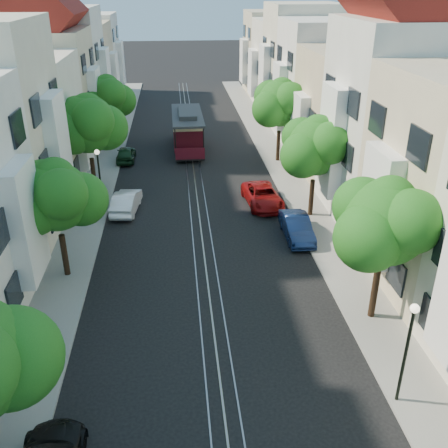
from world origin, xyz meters
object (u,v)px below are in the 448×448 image
object	(u,v)px
lamp_east	(408,339)
lamp_west	(99,171)
cable_car	(188,128)
parked_car_w_far	(126,154)
tree_e_b	(387,224)
tree_e_c	(317,148)
parked_car_w_mid	(126,202)
parked_car_e_far	(263,196)
tree_e_d	(281,104)
tree_w_c	(88,125)
parked_car_e_mid	(297,227)
tree_w_b	(57,198)
tree_w_d	(107,98)

from	to	relation	value
lamp_east	lamp_west	size ratio (longest dim) A/B	1.00
cable_car	parked_car_w_far	distance (m)	6.18
tree_e_b	tree_e_c	bearing A→B (deg)	90.00
tree_e_b	parked_car_w_mid	bearing A→B (deg)	132.86
lamp_east	parked_car_e_far	bearing A→B (deg)	96.01
tree_e_d	lamp_east	distance (m)	27.07
tree_w_c	parked_car_e_mid	world-z (taller)	tree_w_c
tree_w_b	parked_car_e_far	xyz separation A→B (m)	(11.54, 8.08, -3.74)
lamp_east	tree_w_b	bearing A→B (deg)	143.42
tree_w_d	parked_car_w_far	bearing A→B (deg)	-67.05
tree_e_d	tree_w_d	size ratio (longest dim) A/B	1.05
tree_e_c	tree_w_c	bearing A→B (deg)	160.85
tree_e_c	parked_car_e_mid	xyz separation A→B (m)	(-1.66, -2.92, -3.92)
tree_w_c	cable_car	size ratio (longest dim) A/B	0.83
parked_car_e_mid	lamp_east	bearing A→B (deg)	-86.96
tree_e_c	tree_w_d	xyz separation A→B (m)	(-14.40, 16.00, 0.00)
tree_e_c	tree_w_b	distance (m)	15.60
tree_e_d	tree_w_b	xyz separation A→B (m)	(-14.40, -17.00, -0.47)
parked_car_e_mid	tree_e_d	bearing A→B (deg)	83.17
tree_e_c	parked_car_w_mid	xyz separation A→B (m)	(-12.02, 1.96, -3.91)
tree_e_b	tree_w_c	size ratio (longest dim) A/B	0.94
tree_e_c	tree_w_b	xyz separation A→B (m)	(-14.40, -6.00, -0.20)
lamp_east	parked_car_e_mid	size ratio (longest dim) A/B	1.00
parked_car_w_far	tree_e_d	bearing A→B (deg)	174.23
tree_w_b	tree_w_c	xyz separation A→B (m)	(0.00, 11.00, 0.67)
lamp_west	parked_car_e_far	xyz separation A→B (m)	(10.70, 0.05, -2.19)
lamp_east	parked_car_e_far	world-z (taller)	lamp_east
tree_w_b	lamp_west	xyz separation A→B (m)	(0.84, 8.02, -1.55)
tree_w_d	cable_car	world-z (taller)	tree_w_d
tree_w_c	parked_car_e_mid	bearing A→B (deg)	-31.88
tree_e_d	lamp_east	world-z (taller)	tree_e_d
tree_w_b	parked_car_e_far	size ratio (longest dim) A/B	1.32
cable_car	tree_w_d	bearing A→B (deg)	172.47
parked_car_w_mid	lamp_west	bearing A→B (deg)	3.90
lamp_east	tree_e_d	bearing A→B (deg)	87.96
lamp_west	parked_car_e_mid	size ratio (longest dim) A/B	1.00
parked_car_e_mid	tree_w_d	bearing A→B (deg)	123.93
tree_e_b	tree_w_d	xyz separation A→B (m)	(-14.40, 27.00, -0.13)
parked_car_w_far	tree_e_c	bearing A→B (deg)	136.41
lamp_west	parked_car_e_far	distance (m)	10.92
tree_e_d	cable_car	size ratio (longest dim) A/B	0.80
tree_w_b	parked_car_e_far	distance (m)	14.57
tree_e_d	cable_car	world-z (taller)	tree_e_d
tree_e_c	tree_w_b	world-z (taller)	tree_e_c
tree_w_c	parked_car_e_mid	size ratio (longest dim) A/B	1.71
tree_e_d	tree_w_b	distance (m)	22.28
parked_car_e_far	tree_w_c	bearing A→B (deg)	160.76
tree_w_c	parked_car_w_far	xyz separation A→B (m)	(1.54, 7.36, -4.43)
tree_w_b	parked_car_e_mid	distance (m)	13.62
tree_e_d	tree_w_c	size ratio (longest dim) A/B	0.97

